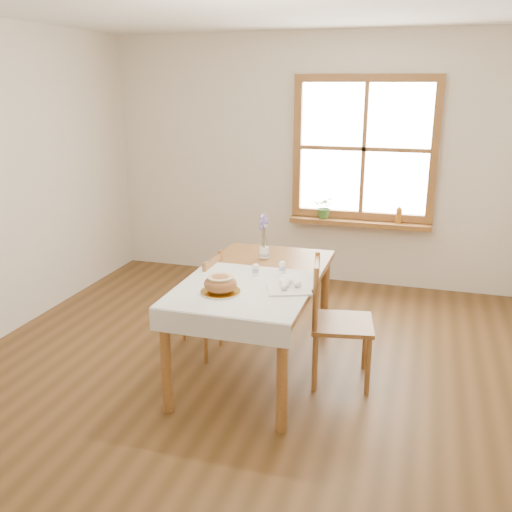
{
  "coord_description": "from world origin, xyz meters",
  "views": [
    {
      "loc": [
        1.13,
        -3.47,
        2.11
      ],
      "look_at": [
        0.0,
        0.3,
        0.9
      ],
      "focal_mm": 40.0,
      "sensor_mm": 36.0,
      "label": 1
    }
  ],
  "objects": [
    {
      "name": "amber_bottle",
      "position": [
        0.9,
        2.4,
        0.8
      ],
      "size": [
        0.08,
        0.08,
        0.17
      ],
      "primitive_type": "cylinder",
      "rotation": [
        0.0,
        0.0,
        -0.38
      ],
      "color": "#9B611C",
      "rests_on": "window_sill"
    },
    {
      "name": "pepper_shaker",
      "position": [
        0.18,
        0.38,
        0.81
      ],
      "size": [
        0.06,
        0.06,
        0.09
      ],
      "primitive_type": "cylinder",
      "rotation": [
        0.0,
        0.0,
        0.33
      ],
      "color": "white",
      "rests_on": "table_linen"
    },
    {
      "name": "table_linen",
      "position": [
        0.0,
        -0.0,
        0.76
      ],
      "size": [
        0.91,
        0.99,
        0.01
      ],
      "primitive_type": "cube",
      "color": "silver",
      "rests_on": "dining_table"
    },
    {
      "name": "eggs",
      "position": [
        0.31,
        0.05,
        0.8
      ],
      "size": [
        0.28,
        0.26,
        0.05
      ],
      "primitive_type": null,
      "rotation": [
        0.0,
        0.0,
        0.36
      ],
      "color": "white",
      "rests_on": "egg_napkin"
    },
    {
      "name": "bread_loaf",
      "position": [
        -0.12,
        -0.13,
        0.83
      ],
      "size": [
        0.22,
        0.22,
        0.12
      ],
      "primitive_type": "ellipsoid",
      "color": "#A76B3B",
      "rests_on": "bread_plate"
    },
    {
      "name": "salt_shaker",
      "position": [
        0.0,
        0.28,
        0.81
      ],
      "size": [
        0.06,
        0.06,
        0.09
      ],
      "primitive_type": "cylinder",
      "rotation": [
        0.0,
        0.0,
        -0.25
      ],
      "color": "white",
      "rests_on": "table_linen"
    },
    {
      "name": "bread_plate",
      "position": [
        -0.12,
        -0.13,
        0.77
      ],
      "size": [
        0.33,
        0.33,
        0.01
      ],
      "primitive_type": "cylinder",
      "rotation": [
        0.0,
        0.0,
        0.36
      ],
      "color": "white",
      "rests_on": "table_linen"
    },
    {
      "name": "room_walls",
      "position": [
        0.0,
        0.0,
        1.71
      ],
      "size": [
        4.6,
        5.1,
        2.65
      ],
      "color": "silver",
      "rests_on": "ground"
    },
    {
      "name": "chair_left",
      "position": [
        -0.56,
        0.42,
        0.41
      ],
      "size": [
        0.41,
        0.39,
        0.83
      ],
      "primitive_type": null,
      "rotation": [
        0.0,
        0.0,
        -1.58
      ],
      "color": "#9A642F",
      "rests_on": "ground"
    },
    {
      "name": "lavender_bouquet",
      "position": [
        -0.06,
        0.72,
        0.97
      ],
      "size": [
        0.14,
        0.14,
        0.27
      ],
      "primitive_type": null,
      "color": "#645394",
      "rests_on": "flower_vase"
    },
    {
      "name": "dining_table",
      "position": [
        0.0,
        0.3,
        0.66
      ],
      "size": [
        0.9,
        1.6,
        0.75
      ],
      "color": "#9A642F",
      "rests_on": "ground"
    },
    {
      "name": "chair_right",
      "position": [
        0.64,
        0.31,
        0.46
      ],
      "size": [
        0.52,
        0.5,
        0.92
      ],
      "primitive_type": null,
      "rotation": [
        0.0,
        0.0,
        1.74
      ],
      "color": "#9A642F",
      "rests_on": "ground"
    },
    {
      "name": "ground",
      "position": [
        0.0,
        0.0,
        0.0
      ],
      "size": [
        5.0,
        5.0,
        0.0
      ],
      "primitive_type": "plane",
      "color": "brown",
      "rests_on": "ground"
    },
    {
      "name": "potted_plant",
      "position": [
        0.13,
        2.4,
        0.81
      ],
      "size": [
        0.22,
        0.24,
        0.19
      ],
      "primitive_type": "imported",
      "rotation": [
        0.0,
        0.0,
        -0.02
      ],
      "color": "#3D732E",
      "rests_on": "window_sill"
    },
    {
      "name": "window",
      "position": [
        0.5,
        2.47,
        1.45
      ],
      "size": [
        1.46,
        0.08,
        1.46
      ],
      "color": "#9A642F",
      "rests_on": "ground"
    },
    {
      "name": "flower_vase",
      "position": [
        -0.06,
        0.72,
        0.79
      ],
      "size": [
        0.09,
        0.09,
        0.09
      ],
      "primitive_type": "cylinder",
      "rotation": [
        0.0,
        0.0,
        -0.19
      ],
      "color": "white",
      "rests_on": "dining_table"
    },
    {
      "name": "egg_napkin",
      "position": [
        0.31,
        0.05,
        0.77
      ],
      "size": [
        0.35,
        0.33,
        0.01
      ],
      "primitive_type": "cube",
      "rotation": [
        0.0,
        0.0,
        0.36
      ],
      "color": "silver",
      "rests_on": "table_linen"
    },
    {
      "name": "window_sill",
      "position": [
        0.5,
        2.4,
        0.69
      ],
      "size": [
        1.46,
        0.2,
        0.05
      ],
      "color": "#9A642F",
      "rests_on": "ground"
    }
  ]
}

